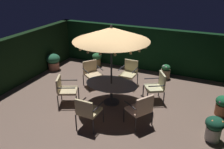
# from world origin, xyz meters

# --- Properties ---
(ground_plane) EXTENTS (7.92, 6.72, 0.02)m
(ground_plane) POSITION_xyz_m (0.00, 0.00, -0.01)
(ground_plane) COLOR brown
(hedge_backdrop_rear) EXTENTS (7.92, 0.30, 1.85)m
(hedge_backdrop_rear) POSITION_xyz_m (0.00, 3.21, 0.93)
(hedge_backdrop_rear) COLOR black
(hedge_backdrop_rear) RESTS_ON ground_plane
(hedge_backdrop_left) EXTENTS (0.30, 6.72, 1.85)m
(hedge_backdrop_left) POSITION_xyz_m (-3.81, 0.00, 0.93)
(hedge_backdrop_left) COLOR black
(hedge_backdrop_left) RESTS_ON ground_plane
(patio_dining_table) EXTENTS (1.72, 1.25, 0.70)m
(patio_dining_table) POSITION_xyz_m (0.09, -0.11, 0.59)
(patio_dining_table) COLOR #2F2F33
(patio_dining_table) RESTS_ON ground_plane
(patio_umbrella) EXTENTS (2.33, 2.33, 2.59)m
(patio_umbrella) POSITION_xyz_m (0.09, -0.11, 2.32)
(patio_umbrella) COLOR #2B2C32
(patio_umbrella) RESTS_ON ground_plane
(patio_chair_north) EXTENTS (0.82, 0.82, 0.93)m
(patio_chair_north) POSITION_xyz_m (-1.12, 0.79, 0.55)
(patio_chair_north) COLOR #2F3234
(patio_chair_north) RESTS_ON ground_plane
(patio_chair_northeast) EXTENTS (0.81, 0.81, 0.92)m
(patio_chair_northeast) POSITION_xyz_m (-1.28, -0.75, 0.54)
(patio_chair_northeast) COLOR #2F2D2B
(patio_chair_northeast) RESTS_ON ground_plane
(patio_chair_east) EXTENTS (0.59, 0.62, 0.94)m
(patio_chair_east) POSITION_xyz_m (0.07, -1.62, 0.56)
(patio_chair_east) COLOR #2C292C
(patio_chair_east) RESTS_ON ground_plane
(patio_chair_southeast) EXTENTS (0.82, 0.83, 0.98)m
(patio_chair_southeast) POSITION_xyz_m (1.35, -0.94, 0.57)
(patio_chair_southeast) COLOR #2F2C2B
(patio_chair_southeast) RESTS_ON ground_plane
(patio_chair_south) EXTENTS (0.80, 0.81, 0.98)m
(patio_chair_south) POSITION_xyz_m (1.41, 0.65, 0.57)
(patio_chair_south) COLOR #292A34
(patio_chair_south) RESTS_ON ground_plane
(patio_chair_southwest) EXTENTS (0.60, 0.66, 0.94)m
(patio_chair_southwest) POSITION_xyz_m (0.15, 1.41, 0.54)
(patio_chair_southwest) COLOR #2C2D35
(patio_chair_southwest) RESTS_ON ground_plane
(potted_plant_right_near) EXTENTS (0.44, 0.44, 0.62)m
(potted_plant_right_near) POSITION_xyz_m (3.44, 0.61, 0.33)
(potted_plant_right_near) COLOR #AA6443
(potted_plant_right_near) RESTS_ON ground_plane
(potted_plant_left_near) EXTENTS (0.43, 0.43, 0.61)m
(potted_plant_left_near) POSITION_xyz_m (-1.87, 2.63, 0.34)
(potted_plant_left_near) COLOR olive
(potted_plant_left_near) RESTS_ON ground_plane
(potted_plant_back_right) EXTENTS (0.47, 0.47, 0.67)m
(potted_plant_back_right) POSITION_xyz_m (3.25, -0.76, 0.37)
(potted_plant_back_right) COLOR beige
(potted_plant_back_right) RESTS_ON ground_plane
(potted_plant_right_far) EXTENTS (0.60, 0.60, 0.72)m
(potted_plant_right_far) POSITION_xyz_m (-3.42, 1.46, 0.39)
(potted_plant_right_far) COLOR #A3624C
(potted_plant_right_far) RESTS_ON ground_plane
(potted_plant_back_center) EXTENTS (0.37, 0.37, 0.59)m
(potted_plant_back_center) POSITION_xyz_m (1.30, 2.54, 0.30)
(potted_plant_back_center) COLOR #886F54
(potted_plant_back_center) RESTS_ON ground_plane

